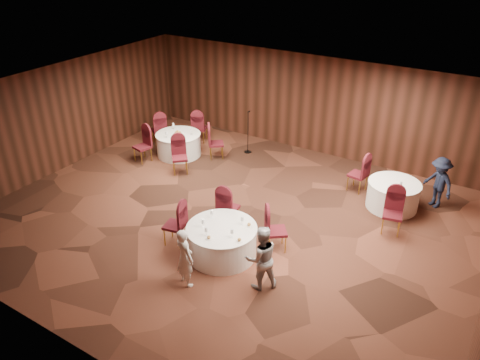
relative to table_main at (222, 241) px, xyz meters
The scene contains 15 objects.
ground 1.56m from the table_main, 116.40° to the left, with size 12.00×12.00×0.00m, color black.
room_shell 2.20m from the table_main, 116.40° to the left, with size 12.00×12.00×12.00m.
table_main is the anchor object (origin of this frame).
table_left 5.61m from the table_main, 138.28° to the left, with size 1.46×1.46×0.74m.
table_right 4.95m from the table_main, 56.45° to the left, with size 1.37×1.37×0.74m.
chairs_main 0.65m from the table_main, 114.15° to the left, with size 2.82×1.90×1.00m.
chairs_left 5.62m from the table_main, 137.91° to the left, with size 3.05×2.97×1.00m.
chairs_right 4.41m from the table_main, 58.08° to the left, with size 2.03×2.19×1.00m.
tabletop_main 0.50m from the table_main, 29.87° to the right, with size 1.13×1.03×0.22m.
tabletop_left 5.63m from the table_main, 138.36° to the left, with size 0.86×0.76×0.22m.
tabletop_right 4.88m from the table_main, 52.82° to the left, with size 0.08×0.08×0.22m.
mic_stand 5.61m from the table_main, 114.73° to the left, with size 0.24×0.24×1.45m.
woman_a 1.27m from the table_main, 94.29° to the right, with size 0.50×0.33×1.36m, color silver.
woman_b 1.41m from the table_main, 20.02° to the right, with size 0.71×0.55×1.46m, color #A3A3A7.
man_c 6.07m from the table_main, 52.33° to the left, with size 0.93×0.53×1.43m, color black.
Camera 1 is at (5.59, -8.53, 6.67)m, focal length 35.00 mm.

